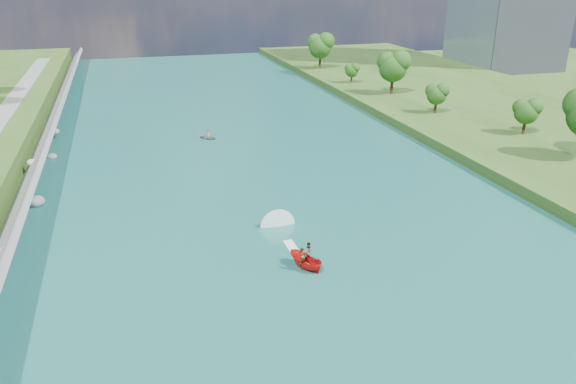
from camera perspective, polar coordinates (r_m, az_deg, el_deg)
name	(u,v)px	position (r m, az deg, el deg)	size (l,w,h in m)	color
ground	(345,309)	(43.91, 5.83, -11.79)	(260.00, 260.00, 0.00)	#2D5119
river_water	(276,209)	(60.61, -1.24, -1.75)	(55.00, 240.00, 0.10)	#175757
riprap_bank	(12,225)	(58.74, -26.24, -3.06)	(3.81, 236.00, 4.23)	slate
trees_east	(518,109)	(84.60, 22.31, 7.83)	(15.34, 141.68, 10.95)	#244713
motorboat	(299,251)	(50.38, 1.10, -6.04)	(3.60, 18.71, 2.15)	red
raft	(208,137)	(86.75, -8.12, 5.58)	(3.24, 3.21, 1.48)	gray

